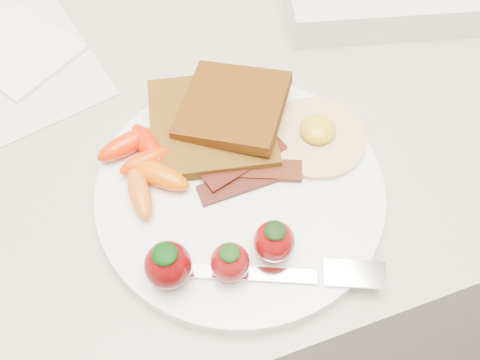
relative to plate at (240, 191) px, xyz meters
name	(u,v)px	position (x,y,z in m)	size (l,w,h in m)	color
counter	(220,253)	(0.01, 0.15, -0.46)	(2.00, 0.60, 0.90)	gray
plate	(240,191)	(0.00, 0.00, 0.00)	(0.27, 0.27, 0.02)	white
toast_lower	(212,123)	(0.00, 0.07, 0.02)	(0.12, 0.12, 0.01)	#4B2D0A
toast_upper	(233,106)	(0.02, 0.08, 0.03)	(0.10, 0.10, 0.01)	#452608
fried_egg	(317,135)	(0.09, 0.03, 0.01)	(0.10, 0.10, 0.02)	#F3E7B8
bacon_strips	(248,171)	(0.01, 0.01, 0.01)	(0.10, 0.06, 0.01)	black
baby_carrots	(144,164)	(-0.08, 0.05, 0.02)	(0.08, 0.11, 0.02)	#E63600
strawberries	(217,256)	(-0.04, -0.07, 0.03)	(0.13, 0.05, 0.05)	#5A0506
fork	(293,273)	(0.01, -0.10, 0.01)	(0.18, 0.08, 0.00)	white
notepad	(10,44)	(-0.18, 0.28, 0.00)	(0.10, 0.15, 0.01)	white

